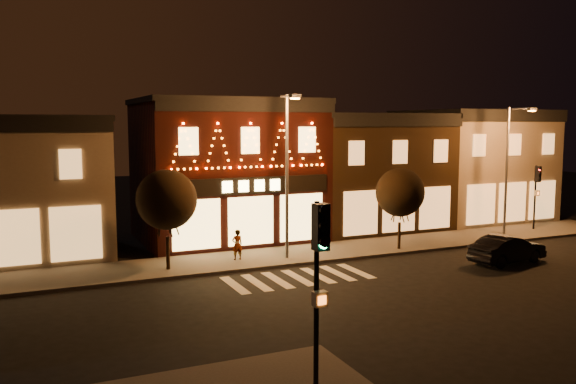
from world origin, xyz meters
TOP-DOWN VIEW (x-y plane):
  - ground at (0.00, 0.00)m, footprint 120.00×120.00m
  - sidewalk_far at (2.00, 8.00)m, footprint 44.00×4.00m
  - building_pulp at (0.00, 13.98)m, footprint 10.20×8.34m
  - building_right_a at (9.50, 13.99)m, footprint 9.20×8.28m
  - building_right_b at (18.50, 13.99)m, footprint 9.20×8.28m
  - traffic_signal_near at (-4.71, -7.20)m, footprint 0.36×0.51m
  - traffic_signal_far at (18.70, 8.15)m, footprint 0.37×0.47m
  - streetlamp_mid at (0.89, 7.06)m, footprint 0.67×1.87m
  - streetlamp_right at (15.85, 7.62)m, footprint 0.58×1.77m
  - tree_left at (-5.09, 7.38)m, footprint 2.79×2.79m
  - tree_right at (7.37, 6.81)m, footprint 2.62×2.62m
  - dark_sedan at (10.70, 2.34)m, footprint 4.37×2.00m
  - pedestrian at (-1.51, 7.89)m, footprint 0.58×0.40m

SIDE VIEW (x-z plane):
  - ground at x=0.00m, z-range 0.00..0.00m
  - sidewalk_far at x=2.00m, z-range 0.00..0.15m
  - dark_sedan at x=10.70m, z-range 0.00..1.39m
  - pedestrian at x=-1.51m, z-range 0.15..1.67m
  - traffic_signal_far at x=18.70m, z-range 1.03..5.12m
  - tree_right at x=7.37m, z-range 1.03..5.40m
  - tree_left at x=-5.09m, z-range 1.08..5.75m
  - traffic_signal_near at x=-4.71m, z-range 1.16..6.06m
  - building_right_a at x=9.50m, z-range 0.01..7.51m
  - building_right_b at x=18.50m, z-range 0.01..7.81m
  - building_pulp at x=0.00m, z-range 0.01..8.31m
  - streetlamp_right at x=15.85m, z-range 0.82..8.53m
  - streetlamp_mid at x=0.89m, z-range 0.86..9.02m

